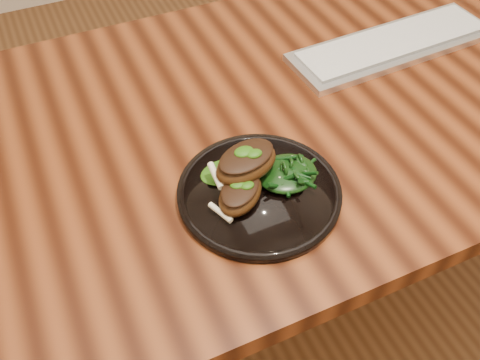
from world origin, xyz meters
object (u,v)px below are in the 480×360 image
(lamb_chop_front, at_px, (240,193))
(greens_heap, at_px, (287,171))
(plate, at_px, (259,192))
(desk, at_px, (305,129))
(keyboard, at_px, (393,44))

(lamb_chop_front, xyz_separation_m, greens_heap, (0.09, 0.01, -0.00))
(plate, bearing_deg, desk, 43.55)
(plate, distance_m, keyboard, 0.50)
(desk, distance_m, plate, 0.28)
(greens_heap, height_order, keyboard, greens_heap)
(plate, relative_size, keyboard, 0.56)
(plate, xyz_separation_m, greens_heap, (0.05, 0.00, 0.02))
(keyboard, bearing_deg, lamb_chop_front, -150.86)
(plate, relative_size, greens_heap, 2.65)
(lamb_chop_front, bearing_deg, desk, 39.96)
(desk, xyz_separation_m, lamb_chop_front, (-0.23, -0.19, 0.12))
(plate, relative_size, lamb_chop_front, 2.39)
(greens_heap, bearing_deg, lamb_chop_front, -170.94)
(desk, bearing_deg, greens_heap, -128.58)
(plate, height_order, lamb_chop_front, lamb_chop_front)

